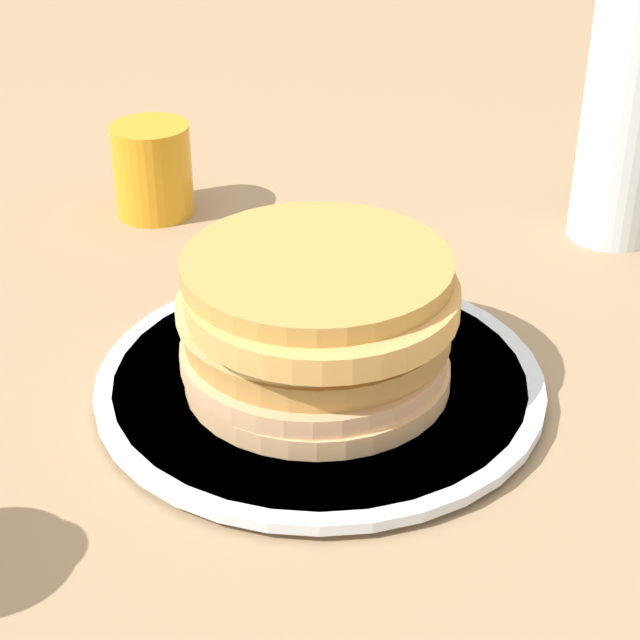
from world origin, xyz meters
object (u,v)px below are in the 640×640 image
Objects in this scene: pancake_stack at (317,321)px; water_bottle_near at (627,114)px; plate at (320,382)px; juice_glass at (153,170)px.

water_bottle_near reaches higher than pancake_stack.
plate is 3.64× the size of juice_glass.
water_bottle_near reaches higher than plate.
pancake_stack is (0.00, 0.00, 0.05)m from plate.
water_bottle_near is at bearing -124.86° from plate.
plate is 1.29× the size of water_bottle_near.
plate is 0.32m from juice_glass.
juice_glass is at bearing -51.65° from pancake_stack.
juice_glass is (0.20, -0.24, 0.03)m from plate.
plate is 0.35m from water_bottle_near.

